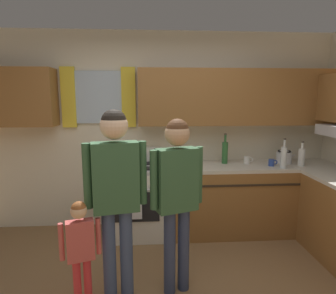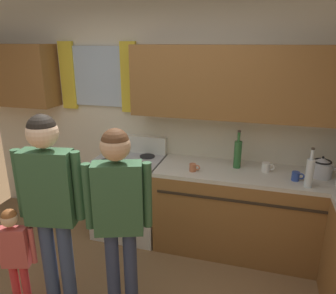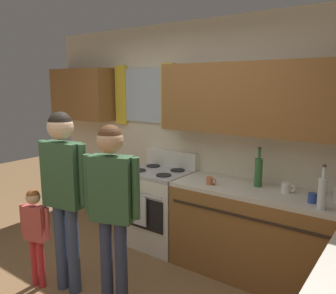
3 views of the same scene
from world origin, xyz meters
The scene contains 11 objects.
back_wall_unit centered at (0.08, 1.82, 1.49)m, with size 4.60×0.42×2.60m.
kitchen_counter_run centered at (1.47, 1.22, 0.45)m, with size 2.24×1.84×0.90m.
stove_oven centered at (-0.33, 1.54, 0.47)m, with size 0.73×0.67×1.10m.
bottle_wine_green centered at (0.85, 1.63, 1.05)m, with size 0.08×0.08×0.39m.
bottle_tall_clear centered at (1.50, 1.33, 1.04)m, with size 0.07×0.07×0.37m.
mug_ceramic_white centered at (1.14, 1.59, 0.95)m, with size 0.13×0.08×0.09m.
mug_cobalt_blue centered at (1.41, 1.45, 0.94)m, with size 0.11×0.07×0.08m.
cup_terracotta centered at (0.44, 1.40, 0.94)m, with size 0.11×0.07×0.08m.
adult_holding_child centered at (-0.41, 0.29, 1.05)m, with size 0.51×0.23×1.66m.
adult_in_plaid centered at (0.10, 0.37, 0.99)m, with size 0.47×0.26×1.58m.
small_child centered at (-0.69, 0.15, 0.60)m, with size 0.31×0.15×0.96m.
Camera 3 is at (2.05, -1.51, 1.89)m, focal length 36.41 mm.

